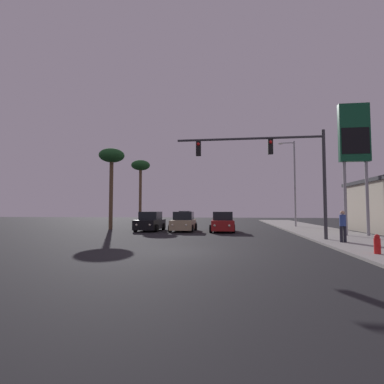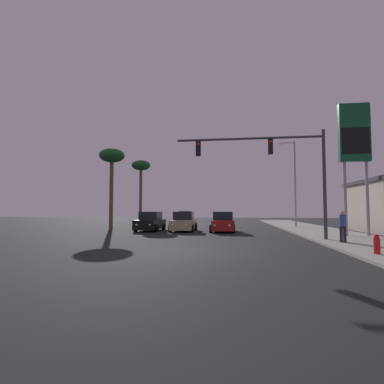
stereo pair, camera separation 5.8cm
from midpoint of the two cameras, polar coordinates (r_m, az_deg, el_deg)
ground_plane at (r=13.39m, az=-2.65°, el=-11.27°), size 120.00×120.00×0.00m
sidewalk_right at (r=24.21m, az=24.93°, el=-7.31°), size 5.00×60.00×0.12m
car_red at (r=25.43m, az=5.80°, el=-5.83°), size 2.04×4.34×1.68m
car_black at (r=26.63m, az=-8.02°, el=-5.71°), size 2.04×4.32×1.68m
car_tan at (r=26.02m, az=-1.70°, el=-5.79°), size 2.04×4.34×1.68m
car_silver at (r=46.70m, az=-1.39°, el=-4.76°), size 2.04×4.34×1.68m
traffic_light_mast at (r=18.93m, az=15.99°, el=5.75°), size 8.93×0.36×6.50m
street_lamp at (r=33.33m, az=18.72°, el=2.40°), size 1.74×0.24×9.00m
gas_station_sign at (r=23.51m, az=28.46°, el=8.73°), size 2.00×0.42×9.00m
fire_hydrant at (r=13.84m, az=31.71°, el=-8.48°), size 0.24×0.34×0.76m
pedestrian_on_sidewalk at (r=17.85m, az=26.71°, el=-5.62°), size 0.34×0.32×1.67m
palm_tree_mid at (r=39.20m, az=-9.81°, el=4.42°), size 2.40×2.40×8.26m
palm_tree_near at (r=29.74m, az=-15.11°, el=6.03°), size 2.40×2.40×7.71m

